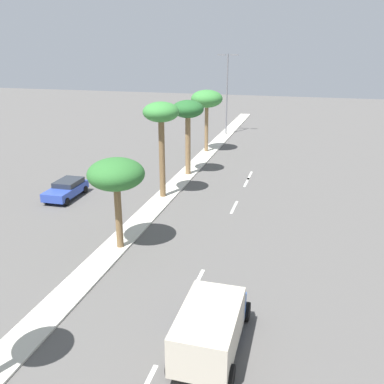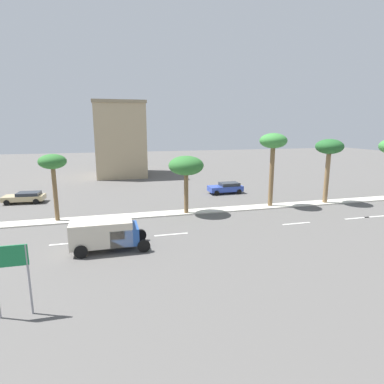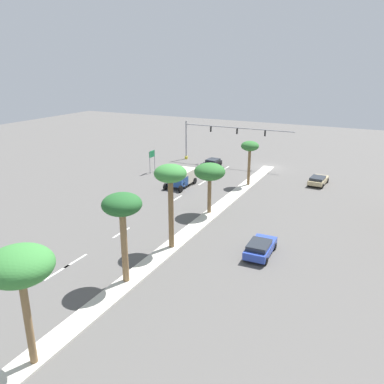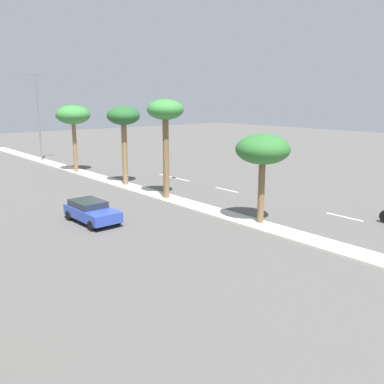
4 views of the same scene
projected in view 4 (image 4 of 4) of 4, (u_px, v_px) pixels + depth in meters
The scene contains 12 objects.
ground_plane at pixel (185, 204), 33.24m from camera, with size 160.00×160.00×0.00m, color #565451.
median_curb at pixel (125, 185), 39.85m from camera, with size 1.80×79.61×0.12m, color beige.
lane_stripe_mid at pixel (344, 217), 29.51m from camera, with size 0.20×2.80×0.01m, color silver.
lane_stripe_outboard at pixel (227, 190), 38.25m from camera, with size 0.20×2.80×0.01m, color silver.
lane_stripe_far at pixel (167, 176), 44.92m from camera, with size 0.20×2.80×0.01m, color silver.
lane_stripe_right at pixel (181, 179), 43.25m from camera, with size 0.20×2.80×0.01m, color silver.
palm_tree_outboard at pixel (263, 151), 26.85m from camera, with size 3.48×3.48×5.77m.
palm_tree_left at pixel (165, 115), 33.36m from camera, with size 2.91×2.91×7.91m.
palm_tree_near at pixel (124, 119), 38.77m from camera, with size 3.03×3.03×7.23m.
palm_tree_mid at pixel (73, 116), 45.72m from camera, with size 3.67×3.67×7.23m.
street_lamp_leading at pixel (38, 111), 53.98m from camera, with size 2.90×0.24×10.98m.
sedan_blue_center at pixel (91, 211), 28.10m from camera, with size 2.18×4.51×1.42m.
Camera 4 is at (-20.28, 5.88, 8.11)m, focal length 39.61 mm.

